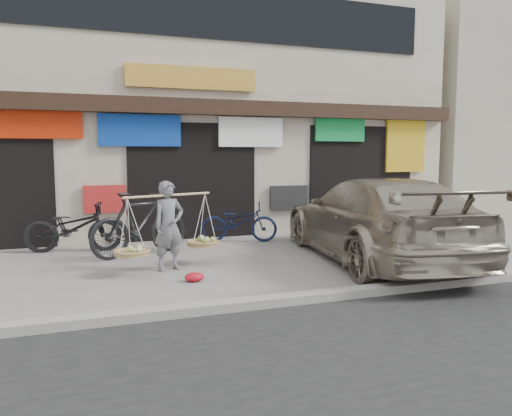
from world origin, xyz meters
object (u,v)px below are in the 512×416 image
object	(u,v)px
bike_2	(239,222)
bike_1	(140,224)
bike_3	(72,227)
bike_0	(75,227)
suv	(376,219)
street_vendor	(169,230)

from	to	relation	value
bike_2	bike_1	bearing A→B (deg)	130.04
bike_3	bike_1	bearing A→B (deg)	-115.27
bike_0	suv	distance (m)	6.00
street_vendor	bike_0	world-z (taller)	street_vendor
suv	bike_1	bearing A→B (deg)	-16.86
bike_1	street_vendor	bearing A→B (deg)	170.61
bike_1	suv	size ratio (longest dim) A/B	0.37
street_vendor	bike_2	bearing A→B (deg)	28.79
suv	bike_3	bearing A→B (deg)	-19.47
bike_2	bike_3	world-z (taller)	bike_3
bike_1	suv	xyz separation A→B (m)	(4.09, -1.90, 0.15)
bike_3	suv	xyz separation A→B (m)	(5.35, -2.79, 0.28)
street_vendor	bike_3	size ratio (longest dim) A/B	0.98
bike_2	bike_3	xyz separation A→B (m)	(-3.55, 0.05, 0.05)
street_vendor	suv	bearing A→B (deg)	-27.42
bike_2	suv	world-z (taller)	suv
bike_1	bike_2	size ratio (longest dim) A/B	1.21
bike_2	suv	distance (m)	3.29
bike_3	suv	size ratio (longest dim) A/B	0.34
bike_1	bike_3	bearing A→B (deg)	32.26
bike_3	suv	distance (m)	6.04
bike_1	bike_3	size ratio (longest dim) A/B	1.10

